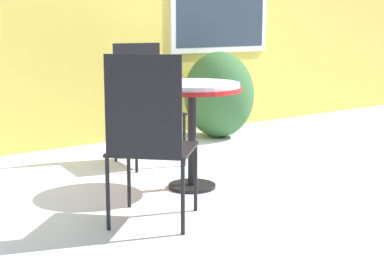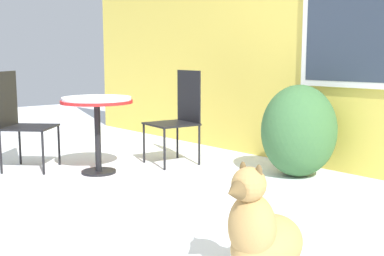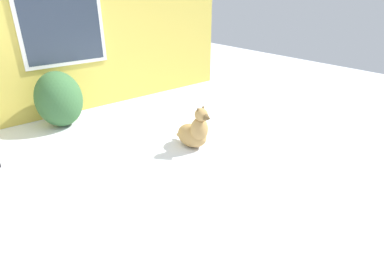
# 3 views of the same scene
# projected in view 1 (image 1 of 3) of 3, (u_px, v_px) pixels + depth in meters

# --- Properties ---
(ground_plane) EXTENTS (16.00, 16.00, 0.00)m
(ground_plane) POSITION_uv_depth(u_px,v_px,m) (324.00, 174.00, 4.68)
(ground_plane) COLOR white
(shrub_left) EXTENTS (0.72, 0.75, 0.90)m
(shrub_left) POSITION_uv_depth(u_px,v_px,m) (219.00, 95.00, 6.14)
(shrub_left) COLOR #386638
(shrub_left) RESTS_ON ground_plane
(patio_table) EXTENTS (0.71, 0.71, 0.77)m
(patio_table) POSITION_uv_depth(u_px,v_px,m) (192.00, 99.00, 4.17)
(patio_table) COLOR black
(patio_table) RESTS_ON ground_plane
(patio_chair_near_table) EXTENTS (0.53, 0.53, 1.01)m
(patio_chair_near_table) POSITION_uv_depth(u_px,v_px,m) (144.00, 100.00, 5.01)
(patio_chair_near_table) COLOR black
(patio_chair_near_table) RESTS_ON ground_plane
(patio_chair_far_side) EXTENTS (0.67, 0.67, 1.01)m
(patio_chair_far_side) POSITION_uv_depth(u_px,v_px,m) (149.00, 136.00, 3.39)
(patio_chair_far_side) COLOR black
(patio_chair_far_side) RESTS_ON ground_plane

